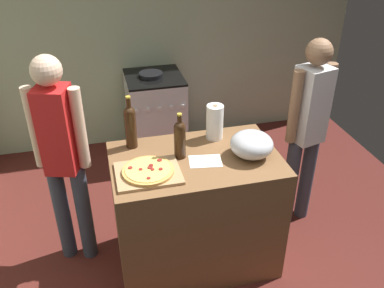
{
  "coord_description": "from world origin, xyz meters",
  "views": [
    {
      "loc": [
        -0.63,
        -1.56,
        2.38
      ],
      "look_at": [
        -0.05,
        0.76,
        0.95
      ],
      "focal_mm": 38.75,
      "sensor_mm": 36.0,
      "label": 1
    }
  ],
  "objects_px": {
    "stove": "(156,116)",
    "person_in_stripes": "(62,154)",
    "mixing_bowl": "(252,144)",
    "paper_towel_roll": "(215,122)",
    "wine_bottle_amber": "(130,125)",
    "person_in_red": "(307,126)",
    "pizza": "(148,170)",
    "wine_bottle_dark": "(180,138)"
  },
  "relations": [
    {
      "from": "stove",
      "to": "person_in_stripes",
      "type": "relative_size",
      "value": 0.57
    },
    {
      "from": "mixing_bowl",
      "to": "paper_towel_roll",
      "type": "bearing_deg",
      "value": 119.57
    },
    {
      "from": "paper_towel_roll",
      "to": "wine_bottle_amber",
      "type": "bearing_deg",
      "value": 178.08
    },
    {
      "from": "mixing_bowl",
      "to": "person_in_red",
      "type": "xyz_separation_m",
      "value": [
        0.57,
        0.3,
        -0.09
      ]
    },
    {
      "from": "pizza",
      "to": "person_in_red",
      "type": "distance_m",
      "value": 1.31
    },
    {
      "from": "mixing_bowl",
      "to": "person_in_red",
      "type": "bearing_deg",
      "value": 27.76
    },
    {
      "from": "wine_bottle_amber",
      "to": "paper_towel_roll",
      "type": "bearing_deg",
      "value": -1.92
    },
    {
      "from": "mixing_bowl",
      "to": "wine_bottle_amber",
      "type": "distance_m",
      "value": 0.82
    },
    {
      "from": "mixing_bowl",
      "to": "stove",
      "type": "xyz_separation_m",
      "value": [
        -0.38,
        1.63,
        -0.55
      ]
    },
    {
      "from": "wine_bottle_amber",
      "to": "person_in_stripes",
      "type": "xyz_separation_m",
      "value": [
        -0.47,
        0.0,
        -0.16
      ]
    },
    {
      "from": "paper_towel_roll",
      "to": "stove",
      "type": "bearing_deg",
      "value": 99.15
    },
    {
      "from": "paper_towel_roll",
      "to": "stove",
      "type": "xyz_separation_m",
      "value": [
        -0.22,
        1.34,
        -0.59
      ]
    },
    {
      "from": "stove",
      "to": "pizza",
      "type": "bearing_deg",
      "value": -100.54
    },
    {
      "from": "pizza",
      "to": "paper_towel_roll",
      "type": "distance_m",
      "value": 0.64
    },
    {
      "from": "stove",
      "to": "person_in_red",
      "type": "relative_size",
      "value": 0.58
    },
    {
      "from": "mixing_bowl",
      "to": "wine_bottle_dark",
      "type": "relative_size",
      "value": 0.89
    },
    {
      "from": "paper_towel_roll",
      "to": "person_in_stripes",
      "type": "bearing_deg",
      "value": 178.84
    },
    {
      "from": "person_in_red",
      "to": "stove",
      "type": "bearing_deg",
      "value": 125.52
    },
    {
      "from": "person_in_stripes",
      "to": "mixing_bowl",
      "type": "bearing_deg",
      "value": -14.42
    },
    {
      "from": "stove",
      "to": "paper_towel_roll",
      "type": "bearing_deg",
      "value": -80.85
    },
    {
      "from": "pizza",
      "to": "wine_bottle_amber",
      "type": "distance_m",
      "value": 0.39
    },
    {
      "from": "wine_bottle_dark",
      "to": "paper_towel_roll",
      "type": "bearing_deg",
      "value": 32.93
    },
    {
      "from": "wine_bottle_dark",
      "to": "person_in_stripes",
      "type": "height_order",
      "value": "person_in_stripes"
    },
    {
      "from": "wine_bottle_amber",
      "to": "stove",
      "type": "height_order",
      "value": "wine_bottle_amber"
    },
    {
      "from": "person_in_stripes",
      "to": "person_in_red",
      "type": "height_order",
      "value": "person_in_stripes"
    },
    {
      "from": "wine_bottle_dark",
      "to": "mixing_bowl",
      "type": "bearing_deg",
      "value": -12.6
    },
    {
      "from": "pizza",
      "to": "mixing_bowl",
      "type": "xyz_separation_m",
      "value": [
        0.7,
        0.05,
        0.06
      ]
    },
    {
      "from": "wine_bottle_amber",
      "to": "stove",
      "type": "xyz_separation_m",
      "value": [
        0.37,
        1.32,
        -0.63
      ]
    },
    {
      "from": "pizza",
      "to": "person_in_red",
      "type": "relative_size",
      "value": 0.21
    },
    {
      "from": "pizza",
      "to": "wine_bottle_amber",
      "type": "relative_size",
      "value": 0.85
    },
    {
      "from": "person_in_stripes",
      "to": "person_in_red",
      "type": "relative_size",
      "value": 1.02
    },
    {
      "from": "paper_towel_roll",
      "to": "wine_bottle_dark",
      "type": "height_order",
      "value": "wine_bottle_dark"
    },
    {
      "from": "wine_bottle_amber",
      "to": "person_in_stripes",
      "type": "height_order",
      "value": "person_in_stripes"
    },
    {
      "from": "pizza",
      "to": "stove",
      "type": "bearing_deg",
      "value": 79.46
    },
    {
      "from": "pizza",
      "to": "mixing_bowl",
      "type": "distance_m",
      "value": 0.7
    },
    {
      "from": "person_in_stripes",
      "to": "paper_towel_roll",
      "type": "bearing_deg",
      "value": -1.16
    },
    {
      "from": "pizza",
      "to": "mixing_bowl",
      "type": "height_order",
      "value": "mixing_bowl"
    },
    {
      "from": "wine_bottle_amber",
      "to": "stove",
      "type": "bearing_deg",
      "value": 74.39
    },
    {
      "from": "pizza",
      "to": "person_in_red",
      "type": "bearing_deg",
      "value": 15.5
    },
    {
      "from": "paper_towel_roll",
      "to": "wine_bottle_amber",
      "type": "height_order",
      "value": "wine_bottle_amber"
    },
    {
      "from": "person_in_red",
      "to": "wine_bottle_amber",
      "type": "bearing_deg",
      "value": 179.51
    },
    {
      "from": "pizza",
      "to": "mixing_bowl",
      "type": "bearing_deg",
      "value": 4.16
    }
  ]
}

